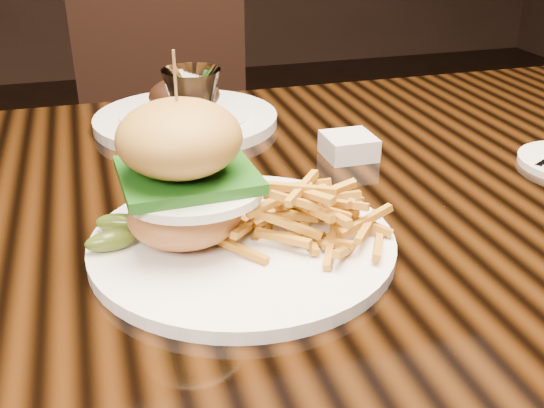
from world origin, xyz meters
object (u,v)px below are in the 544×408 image
object	(u,v)px
far_dish	(186,114)
chair_far	(170,125)
burger_plate	(232,203)
wine_glass	(193,111)
dining_table	(280,236)

from	to	relation	value
far_dish	chair_far	world-z (taller)	chair_far
burger_plate	far_dish	bearing A→B (deg)	96.87
far_dish	burger_plate	bearing A→B (deg)	-92.49
wine_glass	burger_plate	bearing A→B (deg)	-77.49
wine_glass	far_dish	bearing A→B (deg)	83.18
chair_far	burger_plate	bearing A→B (deg)	-92.19
burger_plate	far_dish	size ratio (longest dim) A/B	1.09
burger_plate	wine_glass	size ratio (longest dim) A/B	1.87
burger_plate	far_dish	xyz separation A→B (m)	(0.02, 0.43, -0.04)
wine_glass	far_dish	distance (m)	0.35
burger_plate	chair_far	size ratio (longest dim) A/B	0.35
dining_table	far_dish	world-z (taller)	far_dish
dining_table	burger_plate	size ratio (longest dim) A/B	4.78
wine_glass	far_dish	world-z (taller)	wine_glass
dining_table	wine_glass	xyz separation A→B (m)	(-0.12, -0.05, 0.21)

